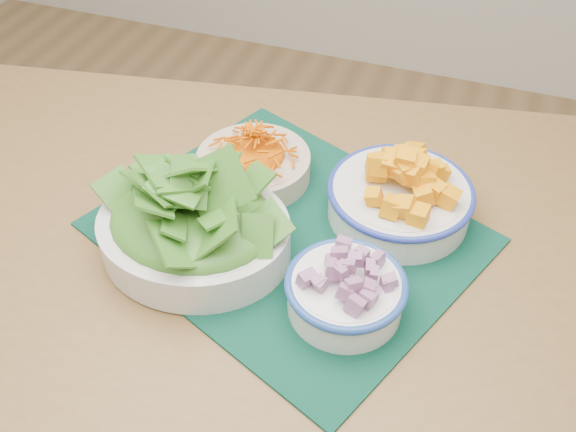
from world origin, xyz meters
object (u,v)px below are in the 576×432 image
(lettuce_bowl, at_px, (192,218))
(onion_bowl, at_px, (346,288))
(carrot_bowl, at_px, (253,160))
(table, at_px, (231,298))
(squash_bowl, at_px, (401,188))
(placemat, at_px, (288,232))

(lettuce_bowl, bearing_deg, onion_bowl, -11.60)
(carrot_bowl, xyz_separation_m, lettuce_bowl, (-0.01, -0.18, 0.03))
(table, bearing_deg, squash_bowl, 28.69)
(table, distance_m, lettuce_bowl, 0.16)
(table, distance_m, placemat, 0.13)
(placemat, xyz_separation_m, onion_bowl, (0.12, -0.11, 0.04))
(placemat, distance_m, carrot_bowl, 0.14)
(onion_bowl, bearing_deg, lettuce_bowl, 172.88)
(placemat, xyz_separation_m, carrot_bowl, (-0.09, 0.10, 0.03))
(table, bearing_deg, onion_bowl, -20.21)
(lettuce_bowl, bearing_deg, squash_bowl, 29.52)
(placemat, height_order, lettuce_bowl, lettuce_bowl)
(table, height_order, onion_bowl, onion_bowl)
(table, distance_m, carrot_bowl, 0.22)
(squash_bowl, bearing_deg, lettuce_bowl, -146.00)
(carrot_bowl, bearing_deg, lettuce_bowl, -94.73)
(placemat, distance_m, lettuce_bowl, 0.15)
(carrot_bowl, distance_m, lettuce_bowl, 0.18)
(squash_bowl, xyz_separation_m, onion_bowl, (-0.03, -0.20, -0.01))
(carrot_bowl, xyz_separation_m, squash_bowl, (0.24, -0.01, 0.02))
(carrot_bowl, height_order, squash_bowl, squash_bowl)
(table, distance_m, onion_bowl, 0.22)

